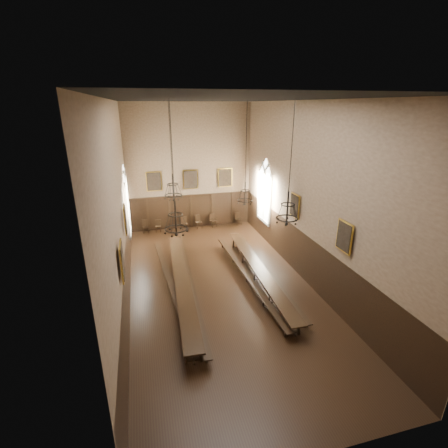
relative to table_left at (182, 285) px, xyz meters
name	(u,v)px	position (x,y,z in m)	size (l,w,h in m)	color
floor	(220,286)	(1.97, 0.09, -0.43)	(9.00, 18.00, 0.02)	black
ceiling	(220,99)	(1.97, 0.09, 8.59)	(9.00, 18.00, 0.02)	black
wall_back	(190,168)	(1.97, 9.10, 4.08)	(9.00, 0.02, 9.00)	#826950
wall_front	(321,317)	(1.97, -8.92, 4.08)	(9.00, 0.02, 9.00)	#826950
wall_left	(119,210)	(-2.54, 0.09, 4.08)	(0.02, 18.00, 9.00)	#826950
wall_right	(307,196)	(6.48, 0.09, 4.08)	(0.02, 18.00, 9.00)	#826950
wainscot_panelling	(220,264)	(1.97, 0.09, 0.83)	(9.00, 18.00, 2.50)	black
table_left	(182,285)	(0.00, 0.00, 0.00)	(1.30, 10.69, 0.83)	black
table_right	(259,275)	(4.04, 0.09, -0.03)	(1.00, 9.84, 0.77)	black
bench_left_outer	(171,285)	(-0.55, 0.32, -0.12)	(1.00, 10.19, 0.46)	black
bench_left_inner	(190,285)	(0.42, 0.07, -0.11)	(0.79, 10.77, 0.48)	black
bench_right_inner	(246,277)	(3.40, 0.18, -0.13)	(0.61, 9.83, 0.44)	black
bench_right_outer	(267,273)	(4.62, 0.29, -0.15)	(0.36, 9.37, 0.42)	black
chair_0	(146,229)	(-1.47, 8.70, -0.13)	(0.43, 0.43, 0.95)	black
chair_1	(158,228)	(-0.59, 8.68, -0.15)	(0.42, 0.42, 0.88)	black
chair_3	(185,226)	(1.35, 8.57, -0.12)	(0.50, 0.50, 0.97)	black
chair_4	(199,224)	(2.42, 8.68, -0.11)	(0.54, 0.54, 1.01)	black
chair_5	(213,223)	(3.56, 8.70, -0.12)	(0.56, 0.56, 1.00)	black
chair_7	(238,221)	(5.53, 8.63, -0.13)	(0.49, 0.49, 0.96)	black
chandelier_back_left	(173,190)	(0.08, 2.76, 4.15)	(0.93, 0.93, 4.90)	black
chandelier_back_right	(245,194)	(3.92, 2.28, 3.79)	(0.84, 0.84, 5.31)	black
chandelier_front_left	(176,222)	(-0.33, -1.92, 4.03)	(0.93, 0.93, 5.03)	black
chandelier_front_right	(287,211)	(4.02, -2.79, 4.37)	(0.90, 0.90, 4.67)	black
portrait_back_0	(154,181)	(-0.63, 8.97, 3.28)	(1.10, 0.12, 1.40)	#B98E2C
portrait_back_1	(190,179)	(1.97, 8.97, 3.28)	(1.10, 0.12, 1.40)	#B98E2C
portrait_back_2	(225,178)	(4.57, 8.97, 3.28)	(1.10, 0.12, 1.40)	#B98E2C
portrait_left_0	(125,219)	(-2.41, 1.09, 3.28)	(0.12, 1.00, 1.30)	#B98E2C
portrait_left_1	(122,261)	(-2.41, -3.41, 3.28)	(0.12, 1.00, 1.30)	#B98E2C
portrait_right_0	(295,206)	(6.35, 1.09, 3.28)	(0.12, 1.00, 1.30)	#B98E2C
portrait_right_1	(344,237)	(6.35, -3.41, 3.28)	(0.12, 1.00, 1.30)	#B98E2C
window_right	(265,191)	(6.40, 5.59, 2.98)	(0.20, 2.20, 4.60)	white
window_left	(127,200)	(-2.46, 5.59, 2.98)	(0.20, 2.20, 4.60)	white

